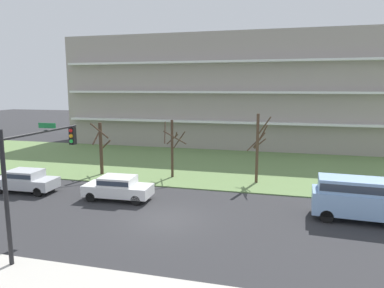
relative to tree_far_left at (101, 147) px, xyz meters
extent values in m
plane|color=#2D2D30|center=(8.44, -8.19, -2.37)|extent=(160.00, 160.00, 0.00)
cube|color=#66844C|center=(8.44, 5.81, -2.33)|extent=(80.00, 16.00, 0.08)
cube|color=#9E938C|center=(8.44, 19.81, 4.34)|extent=(40.96, 12.01, 13.43)
cube|color=white|center=(8.44, 13.36, 0.98)|extent=(39.32, 0.90, 0.24)
cube|color=white|center=(8.44, 13.36, 4.34)|extent=(39.32, 0.90, 0.24)
cube|color=white|center=(8.44, 13.36, 7.70)|extent=(39.32, 0.90, 0.24)
cylinder|color=#423023|center=(0.00, 0.01, -0.17)|extent=(0.28, 0.28, 4.41)
cylinder|color=#423023|center=(-0.46, 0.06, 0.71)|extent=(0.24, 1.01, 1.01)
cylinder|color=#423023|center=(0.27, -0.62, 1.44)|extent=(1.39, 0.69, 1.32)
cylinder|color=#423023|center=(0.13, 0.55, 0.09)|extent=(1.18, 0.41, 1.00)
cylinder|color=#423023|center=(6.02, 0.57, -0.01)|extent=(0.21, 0.21, 4.73)
cylinder|color=#423023|center=(6.31, 0.72, 1.11)|extent=(0.42, 0.67, 0.64)
cylinder|color=#423023|center=(5.48, 0.41, 1.35)|extent=(0.43, 1.18, 1.65)
cylinder|color=#423023|center=(5.91, 1.00, 0.73)|extent=(0.96, 0.34, 0.87)
cylinder|color=#423023|center=(6.50, -0.21, 1.05)|extent=(1.63, 1.07, 1.17)
cylinder|color=#423023|center=(6.44, 1.17, 0.67)|extent=(1.31, 0.95, 1.57)
cylinder|color=#4C3828|center=(12.76, 0.54, 0.30)|extent=(0.22, 0.22, 5.35)
cylinder|color=#4C3828|center=(12.86, 0.97, 0.93)|extent=(0.96, 0.32, 1.27)
cylinder|color=#4C3828|center=(12.46, 1.00, 0.59)|extent=(1.04, 0.72, 1.05)
cylinder|color=#4C3828|center=(13.20, 1.01, 1.99)|extent=(1.07, 1.01, 1.56)
cylinder|color=#4C3828|center=(12.97, 1.00, 1.15)|extent=(1.05, 0.56, 1.94)
cylinder|color=#4C3828|center=(12.97, 0.92, 0.72)|extent=(0.87, 0.55, 0.80)
cube|color=white|center=(4.29, -5.69, -1.70)|extent=(4.45, 1.93, 0.70)
cube|color=white|center=(4.29, -5.69, -1.08)|extent=(2.25, 1.72, 0.55)
cube|color=#2D3847|center=(4.29, -5.69, -1.08)|extent=(2.21, 1.76, 0.30)
cylinder|color=black|center=(2.77, -6.53, -2.05)|extent=(0.65, 0.24, 0.64)
cylinder|color=black|center=(2.72, -4.95, -2.05)|extent=(0.65, 0.24, 0.64)
cylinder|color=black|center=(5.85, -6.43, -2.05)|extent=(0.65, 0.24, 0.64)
cylinder|color=black|center=(5.80, -4.86, -2.05)|extent=(0.65, 0.24, 0.64)
cube|color=#8CB2E0|center=(18.91, -5.69, -1.39)|extent=(5.31, 2.30, 1.25)
cube|color=#8CB2E0|center=(18.91, -5.69, -0.39)|extent=(4.70, 2.11, 0.75)
cube|color=#2D3847|center=(18.91, -5.69, -0.39)|extent=(4.61, 2.14, 0.41)
cylinder|color=black|center=(17.04, -6.47, -2.01)|extent=(0.73, 0.26, 0.72)
cylinder|color=black|center=(17.15, -4.70, -2.01)|extent=(0.73, 0.26, 0.72)
cube|color=#B7BABF|center=(-2.81, -5.69, -1.70)|extent=(4.45, 1.92, 0.70)
cube|color=#B7BABF|center=(-2.81, -5.69, -1.08)|extent=(2.25, 1.72, 0.55)
cube|color=#2D3847|center=(-2.81, -5.69, -1.08)|extent=(2.20, 1.75, 0.30)
cylinder|color=black|center=(-4.37, -4.95, -2.05)|extent=(0.65, 0.24, 0.64)
cylinder|color=black|center=(-1.25, -6.44, -2.05)|extent=(0.65, 0.24, 0.64)
cylinder|color=black|center=(-1.29, -4.86, -2.05)|extent=(0.65, 0.24, 0.64)
cylinder|color=black|center=(3.99, -14.79, 0.48)|extent=(0.18, 0.18, 5.70)
cylinder|color=black|center=(3.99, -12.25, 2.93)|extent=(0.12, 5.09, 0.12)
cube|color=black|center=(3.99, -10.01, 2.43)|extent=(0.28, 0.28, 0.90)
sphere|color=red|center=(3.99, -10.16, 2.73)|extent=(0.20, 0.20, 0.20)
sphere|color=#F2A519|center=(3.99, -10.16, 2.45)|extent=(0.20, 0.20, 0.20)
sphere|color=green|center=(3.99, -10.16, 2.17)|extent=(0.20, 0.20, 0.20)
cube|color=#197238|center=(3.99, -11.99, 3.18)|extent=(0.90, 0.04, 0.24)
camera|label=1|loc=(14.48, -25.94, 4.95)|focal=32.89mm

